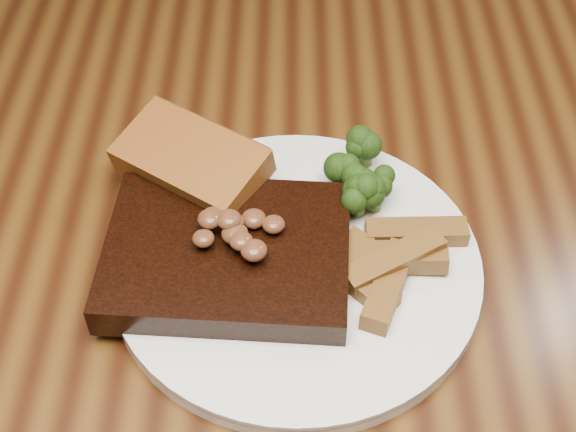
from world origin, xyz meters
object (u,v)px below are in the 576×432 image
at_px(chair_far, 188,40).
at_px(garlic_bread, 194,178).
at_px(potato_wedges, 376,251).
at_px(dining_table, 273,319).
at_px(plate, 296,267).
at_px(steak, 227,255).

height_order(chair_far, garlic_bread, chair_far).
height_order(chair_far, potato_wedges, chair_far).
xyz_separation_m(dining_table, plate, (0.02, -0.02, 0.10)).
relative_size(dining_table, plate, 5.44).
bearing_deg(plate, potato_wedges, 1.81).
relative_size(plate, potato_wedges, 2.78).
relative_size(dining_table, potato_wedges, 15.11).
height_order(dining_table, plate, plate).
xyz_separation_m(steak, potato_wedges, (0.12, 0.01, -0.00)).
bearing_deg(potato_wedges, dining_table, 168.81).
xyz_separation_m(chair_far, plate, (0.18, -0.71, 0.28)).
bearing_deg(garlic_bread, potato_wedges, 5.66).
bearing_deg(chair_far, potato_wedges, 105.01).
height_order(plate, steak, steak).
height_order(steak, garlic_bread, same).
distance_m(dining_table, garlic_bread, 0.15).
xyz_separation_m(chair_far, potato_wedges, (0.24, -0.70, 0.30)).
distance_m(chair_far, garlic_bread, 0.70).
bearing_deg(dining_table, garlic_bread, 137.16).
xyz_separation_m(dining_table, chair_far, (-0.16, 0.69, -0.18)).
height_order(dining_table, chair_far, chair_far).
height_order(dining_table, garlic_bread, garlic_bread).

